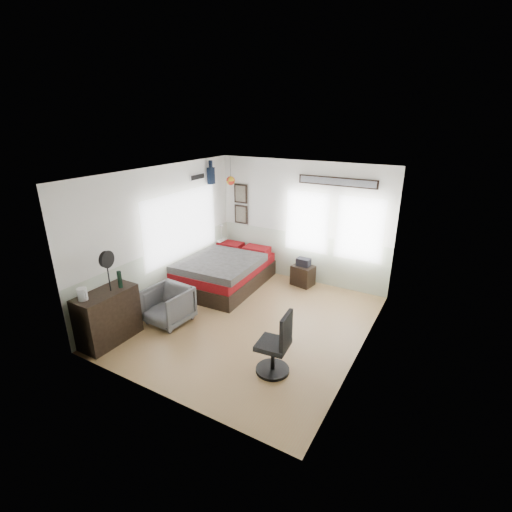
% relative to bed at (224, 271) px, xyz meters
% --- Properties ---
extents(ground_plane, '(4.00, 4.50, 0.01)m').
position_rel_bed_xyz_m(ground_plane, '(1.30, -1.09, -0.34)').
color(ground_plane, '#A78551').
extents(room_shell, '(4.02, 4.52, 2.71)m').
position_rel_bed_xyz_m(room_shell, '(1.22, -0.90, 1.27)').
color(room_shell, silver).
rests_on(room_shell, ground_plane).
extents(wall_decor, '(3.55, 1.32, 1.44)m').
position_rel_bed_xyz_m(wall_decor, '(0.20, 0.87, 1.76)').
color(wall_decor, black).
rests_on(wall_decor, room_shell).
extents(bed, '(1.64, 2.23, 0.69)m').
position_rel_bed_xyz_m(bed, '(0.00, 0.00, 0.00)').
color(bed, black).
rests_on(bed, ground_plane).
extents(dresser, '(0.48, 1.00, 0.90)m').
position_rel_bed_xyz_m(dresser, '(-0.44, -2.76, 0.11)').
color(dresser, black).
rests_on(dresser, ground_plane).
extents(armchair, '(0.77, 0.79, 0.68)m').
position_rel_bed_xyz_m(armchair, '(0.01, -1.82, 0.00)').
color(armchair, slate).
rests_on(armchair, ground_plane).
extents(nightstand, '(0.51, 0.44, 0.46)m').
position_rel_bed_xyz_m(nightstand, '(1.51, 0.89, -0.11)').
color(nightstand, black).
rests_on(nightstand, ground_plane).
extents(task_chair, '(0.50, 0.50, 1.00)m').
position_rel_bed_xyz_m(task_chair, '(2.37, -2.13, 0.07)').
color(task_chair, black).
rests_on(task_chair, ground_plane).
extents(kettle, '(0.17, 0.15, 0.20)m').
position_rel_bed_xyz_m(kettle, '(-0.50, -3.10, 0.66)').
color(kettle, silver).
rests_on(kettle, dresser).
extents(bottle, '(0.07, 0.07, 0.29)m').
position_rel_bed_xyz_m(bottle, '(-0.35, -2.50, 0.70)').
color(bottle, black).
rests_on(bottle, dresser).
extents(stand_fan, '(0.12, 0.28, 0.69)m').
position_rel_bed_xyz_m(stand_fan, '(-0.38, -2.67, 1.10)').
color(stand_fan, black).
rests_on(stand_fan, dresser).
extents(black_bag, '(0.30, 0.21, 0.17)m').
position_rel_bed_xyz_m(black_bag, '(1.51, 0.89, 0.20)').
color(black_bag, black).
rests_on(black_bag, nightstand).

